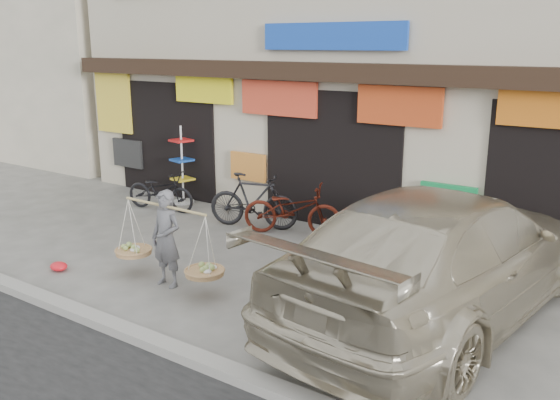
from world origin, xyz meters
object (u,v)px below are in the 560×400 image
Objects in this scene: bike_0 at (160,191)px; display_rack at (182,172)px; bike_2 at (292,209)px; street_vendor at (167,243)px; bike_1 at (253,201)px; suv at (444,253)px.

bike_0 is 0.94× the size of display_rack.
bike_2 is at bearing -9.21° from display_rack.
display_rack reaches higher than street_vendor.
bike_1 reaches higher than bike_0.
bike_0 is 3.34m from bike_2.
street_vendor is 4.02m from suv.
street_vendor is at bearing 156.01° from bike_2.
display_rack is (-3.37, 0.55, 0.22)m from bike_2.
street_vendor is 4.86m from display_rack.
suv is (4.45, -1.68, 0.32)m from bike_1.
bike_1 is (2.46, 0.13, 0.11)m from bike_0.
street_vendor is 1.09× the size of bike_2.
bike_1 is 2.56m from display_rack.
bike_2 is 0.30× the size of suv.
display_rack is at bearing -11.21° from suv.
bike_0 is at bearing 76.29° from bike_1.
bike_1 is at bearing -96.92° from bike_0.
bike_1 is 0.29× the size of suv.
bike_1 is (-0.69, 3.07, -0.12)m from street_vendor.
street_vendor is 1.24× the size of bike_0.
bike_2 reaches higher than bike_0.
bike_2 is at bearing -102.52° from bike_1.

